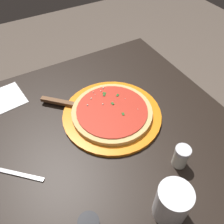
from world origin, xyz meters
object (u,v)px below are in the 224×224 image
serving_plate (112,115)px  cup_tall_drink (172,203)px  napkin_folded_right (8,97)px  pizza_server (68,104)px  parmesan_shaker (181,156)px  pizza (112,112)px  fork (11,172)px

serving_plate → cup_tall_drink: bearing=-95.6°
serving_plate → napkin_folded_right: 0.41m
napkin_folded_right → pizza_server: bearing=-41.3°
parmesan_shaker → napkin_folded_right: bearing=125.3°
pizza → pizza_server: (-0.12, 0.12, -0.00)m
serving_plate → pizza: (0.00, 0.00, 0.02)m
cup_tall_drink → fork: bearing=136.6°
pizza_server → fork: 0.30m
pizza_server → fork: bearing=-146.4°
serving_plate → pizza: size_ratio=1.23×
cup_tall_drink → napkin_folded_right: 0.70m
serving_plate → pizza: 0.02m
cup_tall_drink → napkin_folded_right: size_ratio=0.79×
serving_plate → napkin_folded_right: serving_plate is taller
pizza → napkin_folded_right: bearing=137.6°
pizza → cup_tall_drink: bearing=-95.6°
serving_plate → fork: 0.37m
pizza_server → napkin_folded_right: size_ratio=1.32×
napkin_folded_right → fork: 0.34m
pizza_server → parmesan_shaker: 0.43m
pizza → parmesan_shaker: size_ratio=3.84×
pizza → parmesan_shaker: parmesan_shaker is taller
serving_plate → pizza_server: bearing=136.1°
cup_tall_drink → pizza: bearing=84.4°
serving_plate → parmesan_shaker: 0.28m
parmesan_shaker → cup_tall_drink: bearing=-139.6°
napkin_folded_right → pizza: bearing=-42.4°
serving_plate → pizza_server: (-0.12, 0.12, 0.01)m
pizza_server → serving_plate: bearing=-43.9°
serving_plate → napkin_folded_right: (-0.31, 0.28, -0.01)m
napkin_folded_right → fork: bearing=-101.3°
napkin_folded_right → parmesan_shaker: parmesan_shaker is taller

